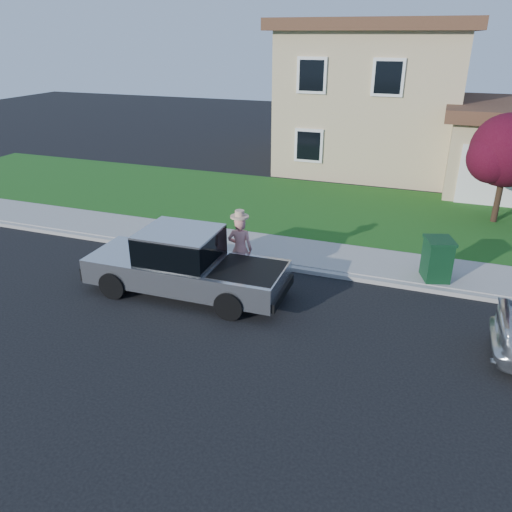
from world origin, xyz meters
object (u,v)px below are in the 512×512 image
at_px(woman, 240,248).
at_px(pickup_truck, 185,265).
at_px(ornamental_tree, 508,154).
at_px(trash_bin, 437,259).

bearing_deg(woman, pickup_truck, 38.64).
bearing_deg(ornamental_tree, woman, -133.78).
relative_size(pickup_truck, trash_bin, 4.63).
relative_size(woman, ornamental_tree, 0.54).
relative_size(woman, trash_bin, 1.76).
distance_m(woman, trash_bin, 5.29).
bearing_deg(trash_bin, pickup_truck, -173.18).
xyz_separation_m(ornamental_tree, trash_bin, (-1.89, -5.64, -1.78)).
bearing_deg(ornamental_tree, pickup_truck, -133.44).
distance_m(pickup_truck, woman, 1.60).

